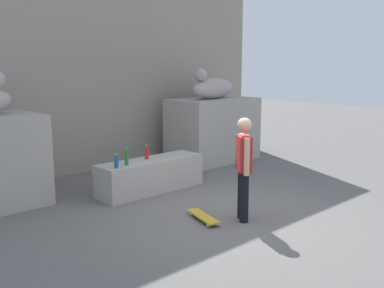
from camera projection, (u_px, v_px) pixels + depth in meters
name	position (u px, v px, depth m)	size (l,w,h in m)	color
ground_plane	(229.00, 216.00, 7.40)	(40.00, 40.00, 0.00)	#605E5B
facade_wall	(79.00, 32.00, 10.19)	(10.74, 0.60, 6.40)	gray
pedestal_right	(213.00, 130.00, 11.55)	(2.28, 1.31, 1.62)	#A39E93
statue_reclining_right	(213.00, 87.00, 11.33)	(1.67, 0.81, 0.78)	#B2A49D
ledge_block	(151.00, 175.00, 8.84)	(2.24, 0.65, 0.64)	#A39E93
skater	(244.00, 164.00, 7.08)	(0.38, 0.44, 1.67)	black
skateboard	(203.00, 216.00, 7.21)	(0.42, 0.82, 0.08)	gold
bottle_red	(147.00, 153.00, 8.79)	(0.07, 0.07, 0.29)	red
bottle_blue	(116.00, 162.00, 8.04)	(0.08, 0.08, 0.26)	#194C99
bottle_green	(127.00, 158.00, 8.26)	(0.07, 0.07, 0.32)	#1E722D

